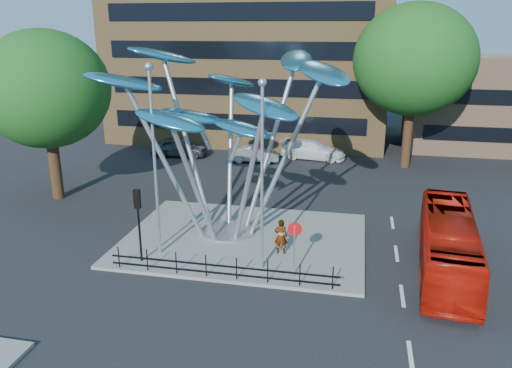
% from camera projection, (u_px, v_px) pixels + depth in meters
% --- Properties ---
extents(ground, '(120.00, 120.00, 0.00)m').
position_uv_depth(ground, '(234.00, 304.00, 19.56)').
color(ground, black).
rests_on(ground, ground).
extents(traffic_island, '(12.00, 9.00, 0.15)m').
position_uv_depth(traffic_island, '(244.00, 239.00, 25.32)').
color(traffic_island, slate).
rests_on(traffic_island, ground).
extents(low_building_near, '(15.00, 8.00, 8.00)m').
position_uv_depth(low_building_near, '(497.00, 103.00, 43.20)').
color(low_building_near, tan).
rests_on(low_building_near, ground).
extents(tree_right, '(8.80, 8.80, 12.11)m').
position_uv_depth(tree_right, '(414.00, 60.00, 36.07)').
color(tree_right, black).
rests_on(tree_right, ground).
extents(tree_left, '(7.60, 7.60, 10.32)m').
position_uv_depth(tree_left, '(45.00, 90.00, 29.55)').
color(tree_left, black).
rests_on(tree_left, ground).
extents(leaf_sculpture, '(12.72, 9.54, 9.51)m').
position_uv_depth(leaf_sculpture, '(225.00, 102.00, 24.10)').
color(leaf_sculpture, '#9EA0A5').
rests_on(leaf_sculpture, traffic_island).
extents(street_lamp_left, '(0.36, 0.36, 8.80)m').
position_uv_depth(street_lamp_left, '(154.00, 145.00, 22.07)').
color(street_lamp_left, '#9EA0A5').
rests_on(street_lamp_left, traffic_island).
extents(street_lamp_right, '(0.36, 0.36, 8.30)m').
position_uv_depth(street_lamp_right, '(262.00, 160.00, 20.71)').
color(street_lamp_right, '#9EA0A5').
rests_on(street_lamp_right, traffic_island).
extents(traffic_light_island, '(0.28, 0.18, 3.42)m').
position_uv_depth(traffic_light_island, '(138.00, 210.00, 22.07)').
color(traffic_light_island, black).
rests_on(traffic_light_island, traffic_island).
extents(no_entry_sign_island, '(0.60, 0.10, 2.45)m').
position_uv_depth(no_entry_sign_island, '(295.00, 240.00, 20.96)').
color(no_entry_sign_island, '#9EA0A5').
rests_on(no_entry_sign_island, traffic_island).
extents(pedestrian_railing_front, '(10.00, 0.06, 1.00)m').
position_uv_depth(pedestrian_railing_front, '(221.00, 269.00, 21.17)').
color(pedestrian_railing_front, black).
rests_on(pedestrian_railing_front, traffic_island).
extents(red_bus, '(3.05, 9.43, 2.58)m').
position_uv_depth(red_bus, '(448.00, 244.00, 21.85)').
color(red_bus, '#B41408').
rests_on(red_bus, ground).
extents(pedestrian, '(0.65, 0.45, 1.71)m').
position_uv_depth(pedestrian, '(281.00, 237.00, 23.32)').
color(pedestrian, gray).
rests_on(pedestrian, traffic_island).
extents(parked_car_left, '(4.76, 2.22, 1.58)m').
position_uv_depth(parked_car_left, '(179.00, 147.00, 41.41)').
color(parked_car_left, '#393C40').
rests_on(parked_car_left, ground).
extents(parked_car_mid, '(4.05, 1.94, 1.28)m').
position_uv_depth(parked_car_mid, '(254.00, 154.00, 39.74)').
color(parked_car_mid, '#A3A4AA').
rests_on(parked_car_mid, ground).
extents(parked_car_right, '(5.43, 2.68, 1.52)m').
position_uv_depth(parked_car_right, '(313.00, 150.00, 40.61)').
color(parked_car_right, white).
rests_on(parked_car_right, ground).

